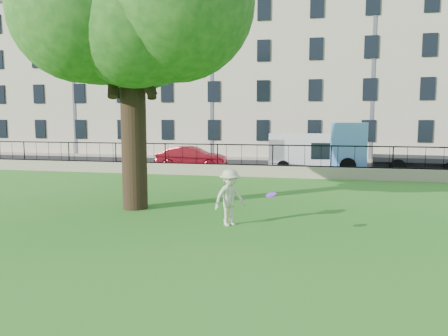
% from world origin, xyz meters
% --- Properties ---
extents(ground, '(120.00, 120.00, 0.00)m').
position_xyz_m(ground, '(0.00, 0.00, 0.00)').
color(ground, '#25741B').
rests_on(ground, ground).
extents(retaining_wall, '(50.00, 0.40, 0.60)m').
position_xyz_m(retaining_wall, '(0.00, 12.00, 0.30)').
color(retaining_wall, gray).
rests_on(retaining_wall, ground).
extents(iron_railing, '(50.00, 0.05, 1.13)m').
position_xyz_m(iron_railing, '(0.00, 12.00, 1.15)').
color(iron_railing, black).
rests_on(iron_railing, retaining_wall).
extents(street, '(60.00, 9.00, 0.01)m').
position_xyz_m(street, '(0.00, 16.70, 0.01)').
color(street, black).
rests_on(street, ground).
extents(sidewalk, '(60.00, 1.40, 0.12)m').
position_xyz_m(sidewalk, '(0.00, 21.90, 0.06)').
color(sidewalk, gray).
rests_on(sidewalk, ground).
extents(building_row, '(56.40, 10.40, 13.80)m').
position_xyz_m(building_row, '(0.00, 27.57, 6.92)').
color(building_row, '#BBB394').
rests_on(building_row, ground).
extents(man, '(1.16, 1.20, 1.64)m').
position_xyz_m(man, '(-0.03, 1.19, 0.82)').
color(man, beige).
rests_on(man, ground).
extents(frisbee, '(0.30, 0.30, 0.12)m').
position_xyz_m(frisbee, '(1.30, -0.06, 1.16)').
color(frisbee, '#822AF1').
extents(red_sedan, '(4.34, 1.75, 1.40)m').
position_xyz_m(red_sedan, '(-5.19, 14.40, 0.70)').
color(red_sedan, maroon).
rests_on(red_sedan, street).
extents(white_van, '(5.41, 2.65, 2.18)m').
position_xyz_m(white_van, '(2.00, 15.40, 1.09)').
color(white_van, silver).
rests_on(white_van, street).
extents(blue_truck, '(7.03, 3.11, 2.86)m').
position_xyz_m(blue_truck, '(6.50, 15.26, 1.43)').
color(blue_truck, '#5B97D6').
rests_on(blue_truck, street).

